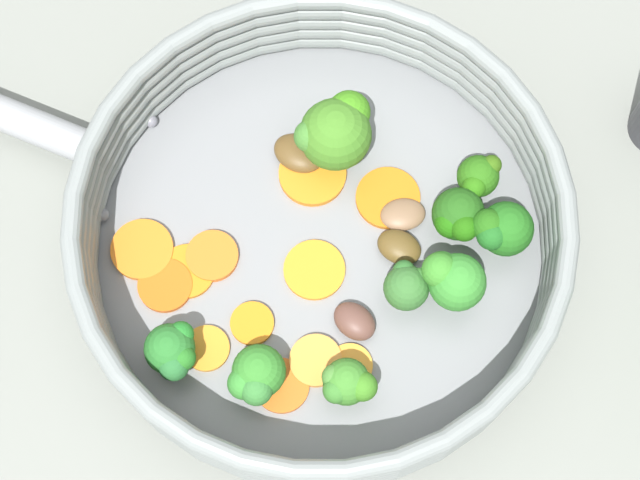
# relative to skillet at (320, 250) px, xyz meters

# --- Properties ---
(ground_plane) EXTENTS (4.00, 4.00, 0.00)m
(ground_plane) POSITION_rel_skillet_xyz_m (0.00, 0.00, -0.01)
(ground_plane) COLOR gray
(skillet) EXTENTS (0.30, 0.30, 0.01)m
(skillet) POSITION_rel_skillet_xyz_m (0.00, 0.00, 0.00)
(skillet) COLOR gray
(skillet) RESTS_ON ground_plane
(skillet_rim_wall) EXTENTS (0.32, 0.32, 0.06)m
(skillet_rim_wall) POSITION_rel_skillet_xyz_m (0.00, 0.00, 0.04)
(skillet_rim_wall) COLOR gray
(skillet_rim_wall) RESTS_ON skillet
(skillet_rivet_left) EXTENTS (0.01, 0.01, 0.01)m
(skillet_rivet_left) POSITION_rel_skillet_xyz_m (0.10, 0.11, 0.01)
(skillet_rivet_left) COLOR gray
(skillet_rivet_left) RESTS_ON skillet
(skillet_rivet_right) EXTENTS (0.01, 0.01, 0.01)m
(skillet_rivet_right) POSITION_rel_skillet_xyz_m (0.04, 0.14, 0.01)
(skillet_rivet_right) COLOR gray
(skillet_rivet_right) RESTS_ON skillet
(carrot_slice_0) EXTENTS (0.03, 0.03, 0.00)m
(carrot_slice_0) POSITION_rel_skillet_xyz_m (-0.08, -0.01, 0.01)
(carrot_slice_0) COLOR orange
(carrot_slice_0) RESTS_ON skillet
(carrot_slice_1) EXTENTS (0.06, 0.06, 0.00)m
(carrot_slice_1) POSITION_rel_skillet_xyz_m (-0.02, 0.01, 0.01)
(carrot_slice_1) COLOR orange
(carrot_slice_1) RESTS_ON skillet
(carrot_slice_2) EXTENTS (0.04, 0.04, 0.00)m
(carrot_slice_2) POSITION_rel_skillet_xyz_m (-0.06, 0.08, 0.01)
(carrot_slice_2) COLOR orange
(carrot_slice_2) RESTS_ON skillet
(carrot_slice_3) EXTENTS (0.06, 0.06, 0.01)m
(carrot_slice_3) POSITION_rel_skillet_xyz_m (0.01, 0.12, 0.01)
(carrot_slice_3) COLOR orange
(carrot_slice_3) RESTS_ON skillet
(carrot_slice_4) EXTENTS (0.04, 0.04, 0.00)m
(carrot_slice_4) POSITION_rel_skillet_xyz_m (-0.09, 0.03, 0.01)
(carrot_slice_4) COLOR orange
(carrot_slice_4) RESTS_ON skillet
(carrot_slice_5) EXTENTS (0.04, 0.04, 0.01)m
(carrot_slice_5) POSITION_rel_skillet_xyz_m (-0.00, 0.07, 0.01)
(carrot_slice_5) COLOR orange
(carrot_slice_5) RESTS_ON skillet
(carrot_slice_6) EXTENTS (0.04, 0.04, 0.00)m
(carrot_slice_6) POSITION_rel_skillet_xyz_m (-0.05, 0.05, 0.01)
(carrot_slice_6) COLOR orange
(carrot_slice_6) RESTS_ON skillet
(carrot_slice_7) EXTENTS (0.06, 0.06, 0.01)m
(carrot_slice_7) POSITION_rel_skillet_xyz_m (0.05, -0.00, 0.01)
(carrot_slice_7) COLOR orange
(carrot_slice_7) RESTS_ON skillet
(carrot_slice_8) EXTENTS (0.04, 0.04, 0.00)m
(carrot_slice_8) POSITION_rel_skillet_xyz_m (0.03, -0.05, 0.01)
(carrot_slice_8) COLOR orange
(carrot_slice_8) RESTS_ON skillet
(carrot_slice_9) EXTENTS (0.05, 0.05, 0.00)m
(carrot_slice_9) POSITION_rel_skillet_xyz_m (-0.02, 0.10, 0.01)
(carrot_slice_9) COLOR #E25C14
(carrot_slice_9) RESTS_ON skillet
(carrot_slice_10) EXTENTS (0.05, 0.05, 0.00)m
(carrot_slice_10) POSITION_rel_skillet_xyz_m (-0.01, 0.09, 0.01)
(carrot_slice_10) COLOR orange
(carrot_slice_10) RESTS_ON skillet
(carrot_slice_11) EXTENTS (0.04, 0.04, 0.01)m
(carrot_slice_11) POSITION_rel_skillet_xyz_m (-0.08, 0.01, 0.01)
(carrot_slice_11) COLOR orange
(carrot_slice_11) RESTS_ON skillet
(broccoli_floret_0) EXTENTS (0.04, 0.03, 0.04)m
(broccoli_floret_0) POSITION_rel_skillet_xyz_m (-0.07, 0.10, 0.03)
(broccoli_floret_0) COLOR #7AA058
(broccoli_floret_0) RESTS_ON skillet
(broccoli_floret_1) EXTENTS (0.03, 0.03, 0.04)m
(broccoli_floret_1) POSITION_rel_skillet_xyz_m (-0.04, -0.05, 0.03)
(broccoli_floret_1) COLOR #628551
(broccoli_floret_1) RESTS_ON skillet
(broccoli_floret_2) EXTENTS (0.04, 0.04, 0.04)m
(broccoli_floret_2) POSITION_rel_skillet_xyz_m (-0.09, 0.05, 0.03)
(broccoli_floret_2) COLOR #7FA159
(broccoli_floret_2) RESTS_ON skillet
(broccoli_floret_3) EXTENTS (0.04, 0.04, 0.05)m
(broccoli_floret_3) POSITION_rel_skillet_xyz_m (-0.01, -0.11, 0.03)
(broccoli_floret_3) COLOR #6CA54D
(broccoli_floret_3) RESTS_ON skillet
(broccoli_floret_4) EXTENTS (0.03, 0.03, 0.04)m
(broccoli_floret_4) POSITION_rel_skillet_xyz_m (0.03, -0.11, 0.03)
(broccoli_floret_4) COLOR #5C8447
(broccoli_floret_4) RESTS_ON skillet
(broccoli_floret_5) EXTENTS (0.04, 0.03, 0.04)m
(broccoli_floret_5) POSITION_rel_skillet_xyz_m (0.00, -0.09, 0.03)
(broccoli_floret_5) COLOR #6E974A
(broccoli_floret_5) RESTS_ON skillet
(broccoli_floret_6) EXTENTS (0.03, 0.04, 0.04)m
(broccoli_floret_6) POSITION_rel_skillet_xyz_m (-0.10, -0.01, 0.03)
(broccoli_floret_6) COLOR #7EA05F
(broccoli_floret_6) RESTS_ON skillet
(broccoli_floret_7) EXTENTS (0.04, 0.04, 0.05)m
(broccoli_floret_7) POSITION_rel_skillet_xyz_m (-0.04, -0.08, 0.04)
(broccoli_floret_7) COLOR #7EB56D
(broccoli_floret_7) RESTS_ON skillet
(broccoli_floret_8) EXTENTS (0.05, 0.05, 0.06)m
(broccoli_floret_8) POSITION_rel_skillet_xyz_m (0.07, -0.02, 0.04)
(broccoli_floret_8) COLOR #88A95F
(broccoli_floret_8) RESTS_ON skillet
(mushroom_piece_0) EXTENTS (0.04, 0.04, 0.01)m
(mushroom_piece_0) POSITION_rel_skillet_xyz_m (0.07, 0.01, 0.01)
(mushroom_piece_0) COLOR brown
(mushroom_piece_0) RESTS_ON skillet
(mushroom_piece_1) EXTENTS (0.02, 0.03, 0.01)m
(mushroom_piece_1) POSITION_rel_skillet_xyz_m (0.02, -0.06, 0.01)
(mushroom_piece_1) COLOR #826044
(mushroom_piece_1) RESTS_ON skillet
(mushroom_piece_2) EXTENTS (0.04, 0.04, 0.01)m
(mushroom_piece_2) POSITION_rel_skillet_xyz_m (-0.01, -0.05, 0.01)
(mushroom_piece_2) COLOR brown
(mushroom_piece_2) RESTS_ON skillet
(mushroom_piece_3) EXTENTS (0.04, 0.04, 0.01)m
(mushroom_piece_3) POSITION_rel_skillet_xyz_m (-0.05, -0.02, 0.01)
(mushroom_piece_3) COLOR brown
(mushroom_piece_3) RESTS_ON skillet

